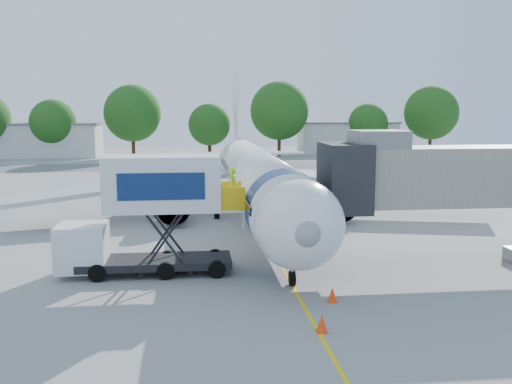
{
  "coord_description": "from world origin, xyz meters",
  "views": [
    {
      "loc": [
        -4.21,
        -33.11,
        7.66
      ],
      "look_at": [
        -0.88,
        -3.23,
        3.2
      ],
      "focal_mm": 40.0,
      "sensor_mm": 36.0,
      "label": 1
    }
  ],
  "objects": [
    {
      "name": "ground",
      "position": [
        0.0,
        0.0,
        0.0
      ],
      "size": [
        160.0,
        160.0,
        0.0
      ],
      "primitive_type": "plane",
      "color": "gray",
      "rests_on": "ground"
    },
    {
      "name": "guidance_line",
      "position": [
        0.0,
        0.0,
        0.01
      ],
      "size": [
        0.15,
        70.0,
        0.01
      ],
      "primitive_type": "cube",
      "color": "yellow",
      "rests_on": "ground"
    },
    {
      "name": "taxiway_strip",
      "position": [
        0.0,
        42.0,
        0.0
      ],
      "size": [
        120.0,
        10.0,
        0.01
      ],
      "primitive_type": "cube",
      "color": "#59595B",
      "rests_on": "ground"
    },
    {
      "name": "aircraft",
      "position": [
        0.0,
        4.12,
        2.95
      ],
      "size": [
        34.17,
        37.73,
        11.35
      ],
      "color": "white",
      "rests_on": "ground"
    },
    {
      "name": "jet_bridge",
      "position": [
        7.99,
        -7.0,
        4.34
      ],
      "size": [
        13.9,
        3.2,
        6.6
      ],
      "color": "#9F9887",
      "rests_on": "ground"
    },
    {
      "name": "catering_hiloader",
      "position": [
        -6.26,
        -7.0,
        2.76
      ],
      "size": [
        8.5,
        2.44,
        5.5
      ],
      "color": "black",
      "rests_on": "ground"
    },
    {
      "name": "ground_tug",
      "position": [
        0.64,
        -18.02,
        0.66
      ],
      "size": [
        3.42,
        2.22,
        1.26
      ],
      "rotation": [
        0.0,
        0.0,
        -0.2
      ],
      "color": "silver",
      "rests_on": "ground"
    },
    {
      "name": "safety_cone_a",
      "position": [
        1.21,
        -11.81,
        0.29
      ],
      "size": [
        0.38,
        0.38,
        0.61
      ],
      "color": "#F8400D",
      "rests_on": "ground"
    },
    {
      "name": "safety_cone_b",
      "position": [
        0.11,
        -14.78,
        0.31
      ],
      "size": [
        0.4,
        0.4,
        0.64
      ],
      "color": "#F8400D",
      "rests_on": "ground"
    },
    {
      "name": "outbuilding_left",
      "position": [
        -28.0,
        60.0,
        2.66
      ],
      "size": [
        18.4,
        8.4,
        5.3
      ],
      "color": "silver",
      "rests_on": "ground"
    },
    {
      "name": "outbuilding_right",
      "position": [
        22.0,
        62.0,
        2.66
      ],
      "size": [
        16.4,
        7.4,
        5.3
      ],
      "color": "silver",
      "rests_on": "ground"
    },
    {
      "name": "tree_b",
      "position": [
        -25.44,
        57.57,
        5.41
      ],
      "size": [
        6.99,
        6.99,
        8.92
      ],
      "color": "#382314",
      "rests_on": "ground"
    },
    {
      "name": "tree_c",
      "position": [
        -13.38,
        57.15,
        6.78
      ],
      "size": [
        8.76,
        8.76,
        11.17
      ],
      "color": "#382314",
      "rests_on": "ground"
    },
    {
      "name": "tree_d",
      "position": [
        -1.57,
        56.12,
        5.04
      ],
      "size": [
        6.51,
        6.51,
        8.3
      ],
      "color": "#382314",
      "rests_on": "ground"
    },
    {
      "name": "tree_e",
      "position": [
        9.51,
        56.81,
        7.16
      ],
      "size": [
        9.24,
        9.24,
        11.79
      ],
      "color": "#382314",
      "rests_on": "ground"
    },
    {
      "name": "tree_f",
      "position": [
        24.66,
        58.9,
        5.06
      ],
      "size": [
        6.55,
        6.55,
        8.35
      ],
      "color": "#382314",
      "rests_on": "ground"
    },
    {
      "name": "tree_g",
      "position": [
        34.76,
        57.31,
        6.81
      ],
      "size": [
        8.8,
        8.8,
        11.22
      ],
      "color": "#382314",
      "rests_on": "ground"
    }
  ]
}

